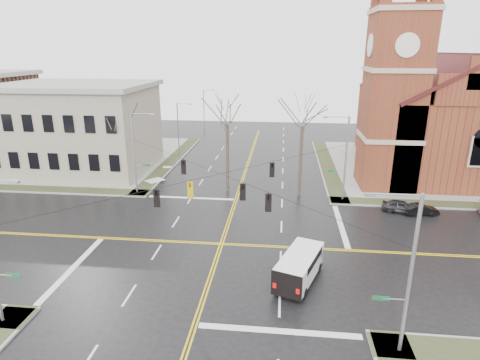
# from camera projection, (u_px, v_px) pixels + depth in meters

# --- Properties ---
(ground) EXTENTS (120.00, 120.00, 0.00)m
(ground) POSITION_uv_depth(u_px,v_px,m) (221.00, 244.00, 33.76)
(ground) COLOR black
(ground) RESTS_ON ground
(sidewalks) EXTENTS (80.00, 80.00, 0.17)m
(sidewalks) POSITION_uv_depth(u_px,v_px,m) (221.00, 243.00, 33.73)
(sidewalks) COLOR gray
(sidewalks) RESTS_ON ground
(road_markings) EXTENTS (100.00, 100.00, 0.01)m
(road_markings) POSITION_uv_depth(u_px,v_px,m) (221.00, 244.00, 33.76)
(road_markings) COLOR gold
(road_markings) RESTS_ON ground
(church) EXTENTS (24.28, 27.48, 27.50)m
(church) POSITION_uv_depth(u_px,v_px,m) (438.00, 107.00, 52.01)
(church) COLOR maroon
(church) RESTS_ON ground
(civic_building_a) EXTENTS (18.00, 14.00, 11.00)m
(civic_building_a) POSITION_uv_depth(u_px,v_px,m) (80.00, 129.00, 53.20)
(civic_building_a) COLOR gray
(civic_building_a) RESTS_ON ground
(signal_pole_ne) EXTENTS (2.75, 0.22, 9.00)m
(signal_pole_ne) POSITION_uv_depth(u_px,v_px,m) (344.00, 156.00, 41.92)
(signal_pole_ne) COLOR gray
(signal_pole_ne) RESTS_ON ground
(signal_pole_nw) EXTENTS (2.75, 0.22, 9.00)m
(signal_pole_nw) POSITION_uv_depth(u_px,v_px,m) (135.00, 151.00, 44.24)
(signal_pole_nw) COLOR gray
(signal_pole_nw) RESTS_ON ground
(signal_pole_se) EXTENTS (2.75, 0.22, 9.00)m
(signal_pole_se) POSITION_uv_depth(u_px,v_px,m) (407.00, 272.00, 20.19)
(signal_pole_se) COLOR gray
(signal_pole_se) RESTS_ON ground
(span_wires) EXTENTS (23.02, 23.02, 0.03)m
(span_wires) POSITION_uv_depth(u_px,v_px,m) (220.00, 174.00, 31.83)
(span_wires) COLOR black
(span_wires) RESTS_ON ground
(traffic_signals) EXTENTS (8.21, 8.26, 1.30)m
(traffic_signals) POSITION_uv_depth(u_px,v_px,m) (219.00, 185.00, 31.43)
(traffic_signals) COLOR black
(traffic_signals) RESTS_ON ground
(streetlight_north_a) EXTENTS (2.30, 0.20, 8.00)m
(streetlight_north_a) POSITION_uv_depth(u_px,v_px,m) (179.00, 127.00, 59.91)
(streetlight_north_a) COLOR gray
(streetlight_north_a) RESTS_ON ground
(streetlight_north_b) EXTENTS (2.30, 0.20, 8.00)m
(streetlight_north_b) POSITION_uv_depth(u_px,v_px,m) (205.00, 109.00, 78.81)
(streetlight_north_b) COLOR gray
(streetlight_north_b) RESTS_ON ground
(cargo_van) EXTENTS (3.81, 5.80, 2.07)m
(cargo_van) POSITION_uv_depth(u_px,v_px,m) (300.00, 264.00, 28.16)
(cargo_van) COLOR white
(cargo_van) RESTS_ON ground
(parked_car_a) EXTENTS (3.91, 2.41, 1.24)m
(parked_car_a) POSITION_uv_depth(u_px,v_px,m) (401.00, 206.00, 40.12)
(parked_car_a) COLOR black
(parked_car_a) RESTS_ON ground
(parked_car_b) EXTENTS (3.45, 1.61, 1.09)m
(parked_car_b) POSITION_uv_depth(u_px,v_px,m) (421.00, 210.00, 39.54)
(parked_car_b) COLOR black
(parked_car_b) RESTS_ON ground
(tree_nw_far) EXTENTS (4.00, 4.00, 10.39)m
(tree_nw_far) POSITION_uv_depth(u_px,v_px,m) (120.00, 123.00, 46.14)
(tree_nw_far) COLOR #3A2E25
(tree_nw_far) RESTS_ON ground
(tree_nw_near) EXTENTS (4.00, 4.00, 11.42)m
(tree_nw_near) POSITION_uv_depth(u_px,v_px,m) (227.00, 120.00, 43.94)
(tree_nw_near) COLOR #3A2E25
(tree_nw_near) RESTS_ON ground
(tree_ne) EXTENTS (4.00, 4.00, 11.46)m
(tree_ne) POSITION_uv_depth(u_px,v_px,m) (302.00, 121.00, 42.66)
(tree_ne) COLOR #3A2E25
(tree_ne) RESTS_ON ground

